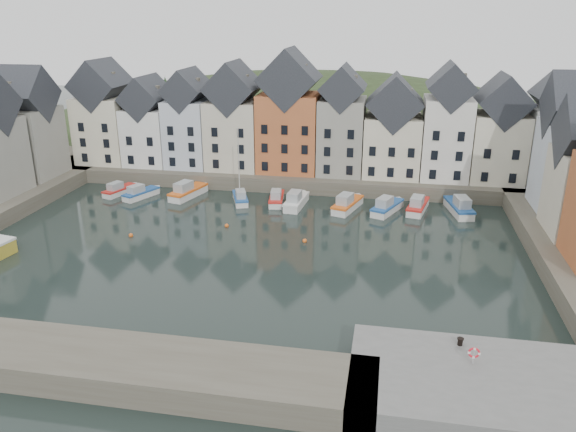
% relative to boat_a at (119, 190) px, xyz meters
% --- Properties ---
extents(ground, '(260.00, 260.00, 0.00)m').
position_rel_boat_a_xyz_m(ground, '(22.61, -17.55, -0.62)').
color(ground, black).
rests_on(ground, ground).
extents(far_quay, '(90.00, 16.00, 2.00)m').
position_rel_boat_a_xyz_m(far_quay, '(22.61, 12.45, 0.38)').
color(far_quay, '#514C3E').
rests_on(far_quay, ground).
extents(near_quay, '(18.00, 10.00, 2.00)m').
position_rel_boat_a_xyz_m(near_quay, '(44.61, -37.55, 0.38)').
color(near_quay, '#60605E').
rests_on(near_quay, ground).
extents(near_wall, '(50.00, 6.00, 2.00)m').
position_rel_boat_a_xyz_m(near_wall, '(12.61, -39.55, 0.38)').
color(near_wall, '#514C3E').
rests_on(near_wall, ground).
extents(hillside, '(153.60, 70.40, 64.00)m').
position_rel_boat_a_xyz_m(hillside, '(22.63, 38.45, -18.58)').
color(hillside, '#222F17').
rests_on(hillside, ground).
extents(far_terrace, '(72.37, 8.16, 17.78)m').
position_rel_boat_a_xyz_m(far_terrace, '(25.82, 10.45, 8.25)').
color(far_terrace, beige).
rests_on(far_terrace, far_quay).
extents(left_terrace, '(7.65, 17.00, 15.69)m').
position_rel_boat_a_xyz_m(left_terrace, '(-13.39, -4.05, 8.26)').
color(left_terrace, gray).
rests_on(left_terrace, left_quay).
extents(mooring_buoys, '(20.50, 5.50, 0.50)m').
position_rel_boat_a_xyz_m(mooring_buoys, '(18.61, -12.22, -0.47)').
color(mooring_buoys, orange).
rests_on(mooring_buoys, ground).
extents(boat_a, '(3.29, 5.69, 2.09)m').
position_rel_boat_a_xyz_m(boat_a, '(0.00, 0.00, 0.00)').
color(boat_a, silver).
rests_on(boat_a, ground).
extents(boat_b, '(3.76, 5.87, 2.16)m').
position_rel_boat_a_xyz_m(boat_b, '(3.61, -0.92, 0.02)').
color(boat_b, silver).
rests_on(boat_b, ground).
extents(boat_c, '(3.89, 7.20, 2.64)m').
position_rel_boat_a_xyz_m(boat_c, '(9.98, 0.57, 0.17)').
color(boat_c, silver).
rests_on(boat_c, ground).
extents(boat_d, '(3.49, 5.69, 10.41)m').
position_rel_boat_a_xyz_m(boat_d, '(17.86, -0.34, 0.05)').
color(boat_d, silver).
rests_on(boat_d, ground).
extents(boat_e, '(2.54, 5.96, 2.22)m').
position_rel_boat_a_xyz_m(boat_e, '(22.74, 0.25, 0.04)').
color(boat_e, silver).
rests_on(boat_e, ground).
extents(boat_f, '(2.60, 6.74, 2.53)m').
position_rel_boat_a_xyz_m(boat_f, '(25.57, -0.70, 0.13)').
color(boat_f, silver).
rests_on(boat_f, ground).
extents(boat_g, '(3.91, 6.99, 2.56)m').
position_rel_boat_a_xyz_m(boat_g, '(32.35, -0.76, 0.14)').
color(boat_g, silver).
rests_on(boat_g, ground).
extents(boat_h, '(4.32, 6.69, 2.46)m').
position_rel_boat_a_xyz_m(boat_h, '(37.46, -0.86, 0.11)').
color(boat_h, silver).
rests_on(boat_h, ground).
extents(boat_i, '(3.25, 6.63, 2.44)m').
position_rel_boat_a_xyz_m(boat_i, '(41.41, 0.34, 0.11)').
color(boat_i, silver).
rests_on(boat_i, ground).
extents(boat_j, '(3.48, 7.21, 2.66)m').
position_rel_boat_a_xyz_m(boat_j, '(46.66, 0.59, 0.17)').
color(boat_j, silver).
rests_on(boat_j, ground).
extents(mooring_bollard, '(0.48, 0.48, 0.56)m').
position_rel_boat_a_xyz_m(mooring_bollard, '(43.19, -34.05, 1.69)').
color(mooring_bollard, black).
rests_on(mooring_bollard, near_quay).
extents(life_ring_post, '(0.80, 0.17, 1.30)m').
position_rel_boat_a_xyz_m(life_ring_post, '(43.80, -36.28, 2.24)').
color(life_ring_post, gray).
rests_on(life_ring_post, near_quay).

